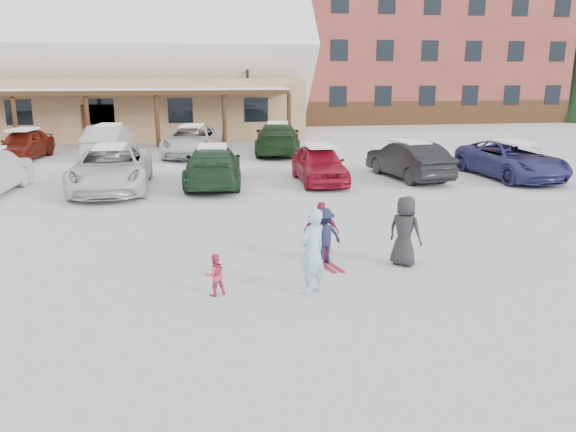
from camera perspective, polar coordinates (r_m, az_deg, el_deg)
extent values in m
plane|color=silver|center=(11.31, -0.68, -6.23)|extent=(160.00, 160.00, 0.00)
cube|color=tan|center=(39.23, -20.55, 10.36)|extent=(28.00, 10.00, 3.60)
cube|color=#422814|center=(33.12, -22.73, 11.48)|extent=(25.20, 2.60, 0.25)
cube|color=white|center=(39.20, -21.04, 15.80)|extent=(29.12, 9.69, 9.69)
cube|color=maroon|center=(51.59, 11.08, 16.44)|extent=(24.00, 14.00, 12.00)
cube|color=maroon|center=(48.51, -7.09, 14.96)|extent=(7.00, 12.60, 9.00)
cube|color=#422814|center=(45.18, 13.84, 10.13)|extent=(24.00, 0.10, 1.80)
cylinder|color=black|center=(35.26, -4.11, 12.66)|extent=(0.16, 0.16, 5.81)
cube|color=black|center=(35.30, -4.20, 17.58)|extent=(0.50, 0.25, 0.25)
cylinder|color=black|center=(55.09, -1.41, 10.87)|extent=(0.60, 0.60, 1.08)
cone|color=black|center=(55.00, -1.44, 15.65)|extent=(3.96, 3.96, 8.10)
cylinder|color=black|center=(66.82, 23.29, 10.48)|extent=(0.60, 0.60, 1.38)
cone|color=black|center=(66.78, 23.81, 15.49)|extent=(5.06, 5.06, 10.35)
imported|color=#A1CDEA|center=(10.24, 2.50, -3.65)|extent=(0.71, 0.66, 1.63)
imported|color=#D0365A|center=(10.39, -7.45, -5.94)|extent=(0.46, 0.41, 0.80)
imported|color=#1A1D3A|center=(11.95, 3.72, -2.04)|extent=(0.87, 0.63, 1.21)
cube|color=#A71730|center=(12.13, 3.67, -4.72)|extent=(0.54, 1.41, 0.03)
imported|color=#A6234B|center=(12.12, 3.42, -1.57)|extent=(0.83, 0.57, 1.31)
cube|color=#A71730|center=(12.32, 3.37, -4.42)|extent=(0.69, 1.38, 0.03)
imported|color=#272729|center=(12.03, 11.78, -1.50)|extent=(0.85, 0.86, 1.50)
imported|color=silver|center=(20.36, -17.49, 4.66)|extent=(2.66, 5.54, 1.52)
imported|color=#1E3B26|center=(20.40, -7.63, 5.07)|extent=(2.29, 5.01, 1.42)
imported|color=maroon|center=(20.78, 3.19, 5.29)|extent=(1.65, 4.06, 1.38)
imported|color=black|center=(22.04, 12.14, 5.57)|extent=(2.21, 4.50, 1.42)
imported|color=navy|center=(23.32, 21.75, 5.31)|extent=(2.69, 5.19, 1.40)
imported|color=maroon|center=(29.16, -25.24, 6.61)|extent=(2.17, 4.28, 1.40)
imported|color=#B7B7BC|center=(28.47, -17.67, 7.28)|extent=(1.99, 4.78, 1.54)
imported|color=silver|center=(27.91, -9.69, 7.56)|extent=(3.30, 5.63, 1.47)
imported|color=#1A3518|center=(28.10, -1.05, 7.88)|extent=(2.95, 5.60, 1.55)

